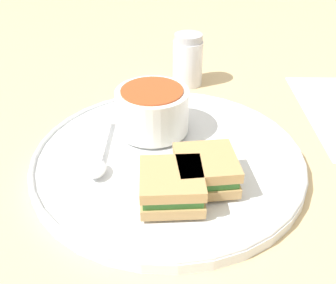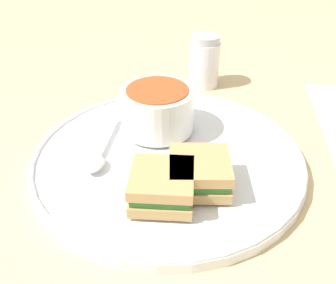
{
  "view_description": "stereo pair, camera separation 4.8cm",
  "coord_description": "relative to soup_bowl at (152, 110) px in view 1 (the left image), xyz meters",
  "views": [
    {
      "loc": [
        0.06,
        -0.39,
        0.3
      ],
      "look_at": [
        0.0,
        0.0,
        0.03
      ],
      "focal_mm": 42.0,
      "sensor_mm": 36.0,
      "label": 1
    },
    {
      "loc": [
        0.1,
        -0.38,
        0.3
      ],
      "look_at": [
        0.0,
        0.0,
        0.03
      ],
      "focal_mm": 42.0,
      "sensor_mm": 36.0,
      "label": 2
    }
  ],
  "objects": [
    {
      "name": "soup_bowl",
      "position": [
        0.0,
        0.0,
        0.0
      ],
      "size": [
        0.1,
        0.1,
        0.06
      ],
      "color": "white",
      "rests_on": "plate"
    },
    {
      "name": "ground_plane",
      "position": [
        0.03,
        -0.05,
        -0.05
      ],
      "size": [
        2.4,
        2.4,
        0.0
      ],
      "primitive_type": "plane",
      "color": "#D1B27F"
    },
    {
      "name": "sandwich_half_far",
      "position": [
        0.08,
        -0.1,
        -0.01
      ],
      "size": [
        0.08,
        0.08,
        0.03
      ],
      "rotation": [
        0.0,
        0.0,
        4.97
      ],
      "color": "tan",
      "rests_on": "plate"
    },
    {
      "name": "sandwich_half_near",
      "position": [
        0.04,
        -0.14,
        -0.01
      ],
      "size": [
        0.08,
        0.08,
        0.03
      ],
      "rotation": [
        0.0,
        0.0,
        4.91
      ],
      "color": "tan",
      "rests_on": "plate"
    },
    {
      "name": "salt_shaker",
      "position": [
        0.03,
        0.18,
        -0.0
      ],
      "size": [
        0.05,
        0.05,
        0.09
      ],
      "color": "silver",
      "rests_on": "ground_plane"
    },
    {
      "name": "plate",
      "position": [
        0.03,
        -0.05,
        -0.04
      ],
      "size": [
        0.34,
        0.34,
        0.02
      ],
      "color": "white",
      "rests_on": "ground_plane"
    },
    {
      "name": "spoon",
      "position": [
        -0.05,
        -0.09,
        -0.03
      ],
      "size": [
        0.03,
        0.13,
        0.01
      ],
      "rotation": [
        0.0,
        0.0,
        11.12
      ],
      "color": "silver",
      "rests_on": "plate"
    }
  ]
}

